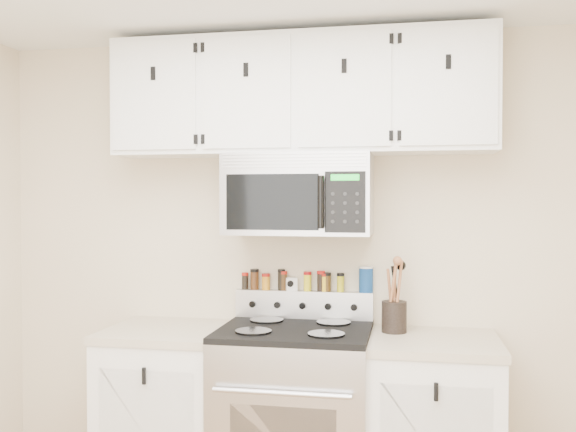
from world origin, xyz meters
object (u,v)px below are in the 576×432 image
object	(u,v)px
range	(295,418)
utensil_crock	(394,314)
microwave	(299,194)
salt_canister	(366,279)

from	to	relation	value
range	utensil_crock	size ratio (longest dim) A/B	2.95
range	microwave	world-z (taller)	microwave
range	utensil_crock	distance (m)	0.73
range	salt_canister	size ratio (longest dim) A/B	7.83
utensil_crock	salt_canister	xyz separation A→B (m)	(-0.16, 0.15, 0.16)
microwave	utensil_crock	size ratio (longest dim) A/B	2.04
utensil_crock	salt_canister	bearing A→B (deg)	135.20
microwave	range	bearing A→B (deg)	-90.23
microwave	salt_canister	xyz separation A→B (m)	(0.34, 0.16, -0.46)
salt_canister	microwave	bearing A→B (deg)	-155.39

